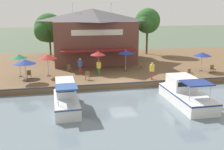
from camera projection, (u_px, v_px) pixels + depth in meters
name	position (u px, v px, depth m)	size (l,w,h in m)	color
ground_plane	(123.00, 90.00, 24.57)	(220.00, 220.00, 0.00)	#4C5B47
quay_deck	(104.00, 64.00, 34.95)	(22.00, 56.00, 0.60)	brown
quay_edge_fender	(123.00, 83.00, 24.50)	(0.20, 50.40, 0.10)	#2D2D33
waterfront_restaurant	(93.00, 34.00, 35.77)	(11.93, 11.31, 8.24)	brown
patio_umbrella_mid_patio_left	(126.00, 52.00, 29.27)	(1.88, 1.88, 2.53)	#B7B7B7
patio_umbrella_near_quay_edge	(25.00, 62.00, 24.73)	(2.22, 2.22, 2.34)	#B7B7B7
patio_umbrella_back_row	(48.00, 57.00, 26.98)	(1.98, 1.98, 2.43)	#B7B7B7
patio_umbrella_by_entrance	(202.00, 54.00, 29.37)	(2.11, 2.11, 2.29)	#B7B7B7
patio_umbrella_mid_patio_right	(19.00, 56.00, 26.76)	(1.80, 1.80, 2.47)	#B7B7B7
patio_umbrella_far_corner	(98.00, 53.00, 28.18)	(1.75, 1.75, 2.55)	#B7B7B7
cafe_chair_facing_river	(213.00, 68.00, 28.99)	(0.46, 0.46, 0.85)	brown
cafe_chair_far_corner_seat	(87.00, 75.00, 25.83)	(0.51, 0.51, 0.85)	brown
cafe_chair_mid_patio	(69.00, 68.00, 29.35)	(0.58, 0.58, 0.85)	brown
cafe_chair_under_first_umbrella	(142.00, 65.00, 30.75)	(0.53, 0.53, 0.85)	brown
cafe_chair_beside_entrance	(190.00, 72.00, 27.04)	(0.56, 0.56, 0.85)	brown
cafe_chair_back_row_seat	(29.00, 74.00, 26.38)	(0.48, 0.48, 0.85)	brown
person_near_entrance	(152.00, 69.00, 25.81)	(0.51, 0.51, 1.80)	#B23338
person_at_quay_edge	(99.00, 66.00, 27.47)	(0.48, 0.48, 1.71)	#337547
person_mid_patio	(80.00, 64.00, 28.24)	(0.50, 0.50, 1.78)	#B23338
motorboat_far_downstream	(66.00, 97.00, 19.80)	(5.97, 2.02, 2.22)	silver
motorboat_nearest_quay	(182.00, 92.00, 21.19)	(7.22, 2.45, 2.23)	white
tree_downstream_bank	(147.00, 22.00, 40.49)	(4.30, 4.10, 7.51)	brown
tree_behind_restaurant	(48.00, 29.00, 39.52)	(4.87, 4.64, 6.69)	brown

